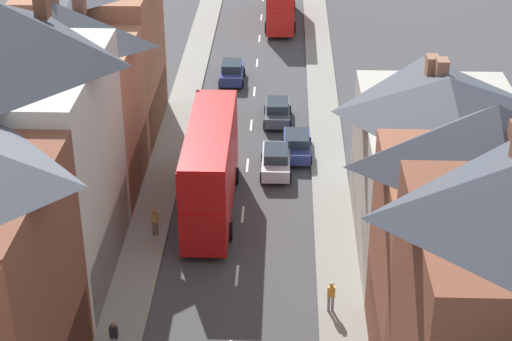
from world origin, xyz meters
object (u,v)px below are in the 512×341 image
Objects in this scene: car_near_blue at (232,72)px; pedestrian_mid_right at (331,295)px; car_near_silver at (276,160)px; pedestrian_mid_left at (114,336)px; double_decker_bus_mid_street at (210,167)px; car_mid_white at (297,144)px; pedestrian_far_left at (155,221)px; car_parked_right_a at (278,111)px.

car_near_blue is 29.52m from pedestrian_mid_right.
pedestrian_mid_left is (-6.83, -17.43, 0.19)m from car_near_silver.
car_mid_white is at bearing 55.44° from double_decker_bus_mid_street.
pedestrian_mid_right is (1.48, -16.42, 0.22)m from car_mid_white.
pedestrian_far_left is at bearing -129.58° from car_near_silver.
double_decker_bus_mid_street is 2.66× the size of car_parked_right_a.
pedestrian_mid_right is (9.61, 3.32, 0.00)m from pedestrian_mid_left.
double_decker_bus_mid_street is 6.34m from car_near_silver.
pedestrian_far_left is (-7.70, -10.05, 0.22)m from car_mid_white.
pedestrian_far_left reaches higher than car_near_silver.
car_near_silver reaches higher than car_parked_right_a.
car_near_blue reaches higher than car_mid_white.
car_parked_right_a is at bearing 104.16° from car_mid_white.
pedestrian_mid_left is at bearing -111.41° from car_near_silver.
pedestrian_far_left is (-2.80, -22.45, 0.20)m from car_near_blue.
car_near_blue is 15.15m from car_near_silver.
car_near_silver reaches higher than car_mid_white.
double_decker_bus_mid_street reaches higher than car_near_silver.
pedestrian_far_left is (-6.40, -7.74, 0.19)m from car_near_silver.
car_parked_right_a is at bearing 97.33° from pedestrian_mid_right.
car_mid_white is 2.63× the size of pedestrian_mid_left.
car_near_blue is 2.49× the size of pedestrian_mid_left.
pedestrian_mid_right reaches higher than car_near_blue.
pedestrian_mid_right reaches higher than car_parked_right_a.
pedestrian_far_left is at bearing 87.45° from pedestrian_mid_left.
pedestrian_far_left is (-2.79, -2.92, -1.78)m from double_decker_bus_mid_street.
pedestrian_mid_left is at bearing -95.75° from car_near_blue.
car_near_silver is 18.72m from pedestrian_mid_left.
pedestrian_mid_left is (-8.13, -19.73, 0.22)m from car_mid_white.
car_parked_right_a is 2.52× the size of pedestrian_far_left.
pedestrian_far_left is at bearing -127.47° from car_mid_white.
car_near_silver is at bearing 53.17° from double_decker_bus_mid_street.
pedestrian_far_left is at bearing 145.25° from pedestrian_mid_right.
car_parked_right_a is 5.31m from car_mid_white.
car_mid_white is at bearing -75.84° from car_parked_right_a.
car_near_silver is 2.65m from car_mid_white.
pedestrian_mid_left is (-6.83, -24.89, 0.22)m from car_parked_right_a.
car_near_silver is at bearing -76.25° from car_near_blue.
pedestrian_mid_right is (2.78, -14.11, 0.19)m from car_near_silver.
pedestrian_mid_right is (6.38, -28.82, 0.20)m from car_near_blue.
car_near_silver is 14.38m from pedestrian_mid_right.
car_near_blue is 0.94× the size of car_near_silver.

